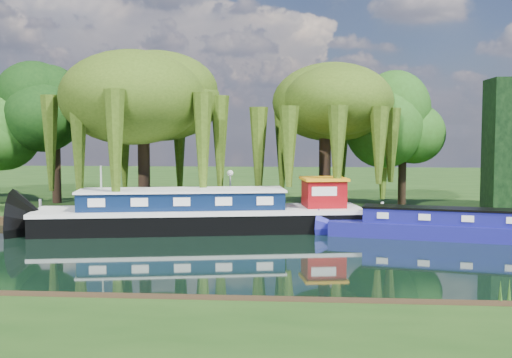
{
  "coord_description": "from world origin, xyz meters",
  "views": [
    {
      "loc": [
        4.93,
        -26.34,
        5.27
      ],
      "look_at": [
        2.33,
        6.47,
        2.8
      ],
      "focal_mm": 45.0,
      "sensor_mm": 36.0,
      "label": 1
    }
  ],
  "objects": [
    {
      "name": "tree_far_mid",
      "position": [
        -11.82,
        15.36,
        6.38
      ],
      "size": [
        5.25,
        5.25,
        8.6
      ],
      "color": "black",
      "rests_on": "far_bank"
    },
    {
      "name": "lamppost",
      "position": [
        0.5,
        10.5,
        2.42
      ],
      "size": [
        0.36,
        0.36,
        2.56
      ],
      "color": "silver",
      "rests_on": "far_bank"
    },
    {
      "name": "ground",
      "position": [
        0.0,
        0.0,
        0.0
      ],
      "size": [
        120.0,
        120.0,
        0.0
      ],
      "primitive_type": "plane",
      "color": "black"
    },
    {
      "name": "tree_far_right",
      "position": [
        11.02,
        15.11,
        5.55
      ],
      "size": [
        4.52,
        4.52,
        7.39
      ],
      "color": "black",
      "rests_on": "far_bank"
    },
    {
      "name": "far_bank",
      "position": [
        0.0,
        34.0,
        0.23
      ],
      "size": [
        120.0,
        52.0,
        0.45
      ],
      "primitive_type": "cube",
      "color": "#16330E",
      "rests_on": "ground"
    },
    {
      "name": "mooring_posts",
      "position": [
        -0.5,
        8.4,
        0.95
      ],
      "size": [
        19.16,
        0.16,
        1.0
      ],
      "color": "silver",
      "rests_on": "far_bank"
    },
    {
      "name": "dutch_barge",
      "position": [
        -0.53,
        7.0,
        0.9
      ],
      "size": [
        17.58,
        6.9,
        3.62
      ],
      "rotation": [
        0.0,
        0.0,
        0.18
      ],
      "color": "black",
      "rests_on": "ground"
    },
    {
      "name": "willow_right",
      "position": [
        6.01,
        12.12,
        6.35
      ],
      "size": [
        6.64,
        6.64,
        8.08
      ],
      "color": "black",
      "rests_on": "far_bank"
    },
    {
      "name": "reeds_near",
      "position": [
        6.87,
        -7.57,
        0.55
      ],
      "size": [
        33.7,
        1.5,
        1.1
      ],
      "color": "#1B4612",
      "rests_on": "ground"
    },
    {
      "name": "narrowboat",
      "position": [
        11.73,
        5.35,
        0.59
      ],
      "size": [
        11.47,
        4.27,
        1.65
      ],
      "rotation": [
        0.0,
        0.0,
        -0.22
      ],
      "color": "navy",
      "rests_on": "ground"
    },
    {
      "name": "willow_left",
      "position": [
        -4.63,
        10.67,
        7.01
      ],
      "size": [
        7.53,
        7.53,
        9.03
      ],
      "color": "black",
      "rests_on": "far_bank"
    }
  ]
}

